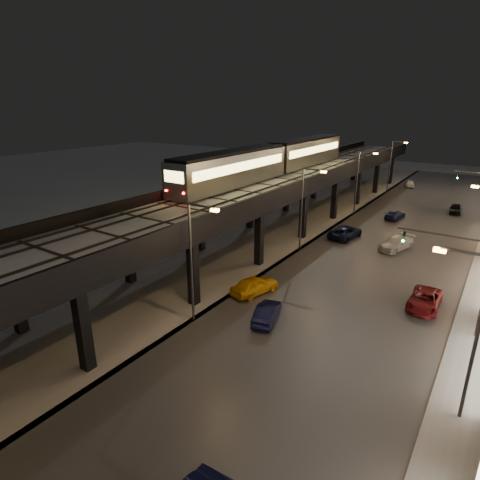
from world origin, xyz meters
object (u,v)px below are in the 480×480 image
Objects in this scene: car_far_white at (409,184)px; car_onc_dark at (425,301)px; car_near_white at (267,313)px; car_onc_red at (456,209)px; car_taxi at (255,286)px; subway_train at (275,158)px; car_mid_dark at (395,215)px; car_mid_silver at (345,232)px; car_onc_white at (396,244)px.

car_onc_dark is (11.50, -49.26, -0.02)m from car_far_white.
car_near_white is 12.64m from car_onc_dark.
car_onc_dark is at bearing -152.93° from car_near_white.
car_near_white is at bearing -138.02° from car_onc_dark.
car_onc_dark is 1.22× the size of car_onc_red.
car_taxi is 13.48m from car_onc_dark.
car_onc_red is at bearing 105.17° from car_far_white.
car_near_white is at bearing -104.75° from car_onc_red.
subway_train reaches higher than car_taxi.
car_onc_red is (9.83, -16.46, -0.01)m from car_far_white.
car_mid_dark is (13.41, 10.40, -7.87)m from subway_train.
subway_train is at bearing 0.51° from car_mid_silver.
car_onc_white is (4.15, 21.02, 0.04)m from car_near_white.
subway_train is 9.56× the size of car_near_white.
car_near_white is 1.02× the size of car_onc_red.
car_mid_dark is at bearing 122.77° from car_onc_white.
car_onc_white is at bearing 111.64° from car_onc_dark.
car_mid_silver is at bearing 129.41° from car_onc_dark.
car_taxi is 0.94× the size of car_onc_dark.
car_far_white is (-3.20, 24.37, 0.05)m from car_mid_dark.
car_onc_red is (-1.66, 32.80, 0.00)m from car_onc_dark.
car_mid_dark is at bearing -82.57° from car_taxi.
car_far_white reaches higher than car_onc_dark.
car_mid_dark is (4.11, 30.17, -0.14)m from car_taxi.
car_taxi is at bearing -93.81° from car_onc_white.
car_onc_white reaches higher than car_near_white.
car_onc_red is at bearing 92.13° from car_onc_dark.
car_onc_white reaches higher than car_far_white.
car_onc_white reaches higher than car_mid_dark.
car_mid_dark is 0.91× the size of car_onc_dark.
car_mid_dark is at bearing -96.03° from car_mid_silver.
car_taxi is 0.86× the size of car_mid_silver.
car_near_white is at bearing 148.59° from car_taxi.
car_onc_white is at bearing -97.14° from car_taxi.
car_mid_dark is 26.24m from car_onc_dark.
car_mid_dark is 1.09× the size of car_far_white.
car_near_white is 0.92× the size of car_mid_dark.
car_mid_dark is at bearing 81.81° from car_far_white.
car_near_white reaches higher than car_mid_dark.
car_taxi reaches higher than car_near_white.
subway_train reaches higher than car_near_white.
car_taxi is 1.15× the size of car_onc_red.
car_taxi reaches higher than car_far_white.
subway_train is 8.84× the size of car_mid_dark.
car_far_white is at bearing -75.80° from car_mid_dark.
subway_train reaches higher than car_onc_white.
car_far_white is 37.37m from car_onc_white.
car_mid_dark is (2.84, 11.71, -0.10)m from car_mid_silver.
car_onc_white is at bearing -179.44° from car_mid_silver.
car_onc_white is (3.16, -12.45, 0.07)m from car_mid_dark.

